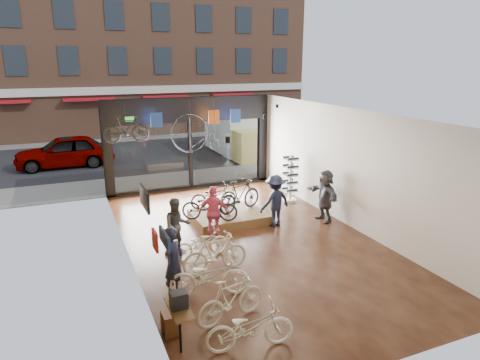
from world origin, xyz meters
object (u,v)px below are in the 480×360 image
customer_3 (275,201)px  customer_5 (325,196)px  box_truck (240,134)px  penny_farthing (198,134)px  display_bike_right (214,196)px  customer_0 (174,262)px  display_platform (229,217)px  display_bike_left (210,206)px  floor_bike_2 (209,276)px  floor_bike_3 (215,253)px  display_bike_mid (240,196)px  floor_bike_4 (201,243)px  customer_1 (177,226)px  hung_bike (126,129)px  customer_2 (214,213)px  street_car (65,151)px  sunglasses_rack (290,179)px  floor_bike_1 (231,299)px  floor_bike_0 (250,327)px

customer_3 → customer_5: 1.77m
box_truck → penny_farthing: (-4.39, -6.28, 1.27)m
display_bike_right → customer_0: size_ratio=0.98×
box_truck → customer_3: 10.79m
display_platform → display_bike_left: (-0.82, -0.42, 0.62)m
floor_bike_2 → floor_bike_3: (0.50, 1.01, 0.04)m
customer_0 → floor_bike_3: bearing=-14.9°
display_bike_left → customer_3: customer_3 is taller
floor_bike_3 → customer_0: bearing=115.8°
display_bike_mid → display_bike_right: (-0.71, 0.66, -0.12)m
penny_farthing → floor_bike_4: bearing=-107.1°
customer_1 → floor_bike_2: bearing=-89.6°
customer_0 → hung_bike: bearing=46.2°
customer_1 → customer_2: customer_2 is taller
street_car → sunglasses_rack: (7.77, -9.27, 0.08)m
floor_bike_4 → customer_5: 4.83m
penny_farthing → customer_0: bearing=-111.9°
customer_3 → sunglasses_rack: bearing=-141.6°
display_bike_left → display_bike_mid: (1.22, 0.43, 0.08)m
customer_2 → penny_farthing: 4.63m
customer_2 → customer_3: size_ratio=0.96×
display_bike_mid → penny_farthing: 3.50m
floor_bike_1 → display_bike_mid: bearing=-36.9°
floor_bike_4 → customer_3: customer_3 is taller
floor_bike_2 → customer_0: 0.87m
display_bike_mid → customer_2: size_ratio=1.10×
display_bike_right → customer_1: (-1.92, -2.43, 0.08)m
floor_bike_1 → floor_bike_2: floor_bike_1 is taller
floor_bike_0 → display_platform: bearing=-9.6°
floor_bike_2 → customer_1: customer_1 is taller
customer_1 → customer_3: size_ratio=0.94×
display_bike_right → penny_farthing: bearing=-1.3°
hung_bike → customer_1: bearing=-170.8°
floor_bike_1 → customer_3: bearing=-49.1°
hung_bike → sunglasses_rack: bearing=-103.0°
floor_bike_0 → floor_bike_3: 3.11m
customer_2 → customer_3: bearing=-143.9°
floor_bike_1 → floor_bike_4: bearing=-18.6°
box_truck → floor_bike_3: 13.93m
floor_bike_4 → display_platform: bearing=-41.8°
floor_bike_3 → sunglasses_rack: sunglasses_rack is taller
display_bike_mid → customer_2: customer_2 is taller
customer_2 → sunglasses_rack: (3.86, 2.24, 0.06)m
floor_bike_4 → display_bike_mid: size_ratio=0.87×
street_car → display_bike_right: street_car is taller
street_car → box_truck: bearing=83.8°
floor_bike_1 → display_bike_right: display_bike_right is taller
customer_0 → street_car: bearing=54.5°
street_car → penny_farthing: (4.79, -7.28, 1.69)m
floor_bike_4 → display_bike_mid: display_bike_mid is taller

